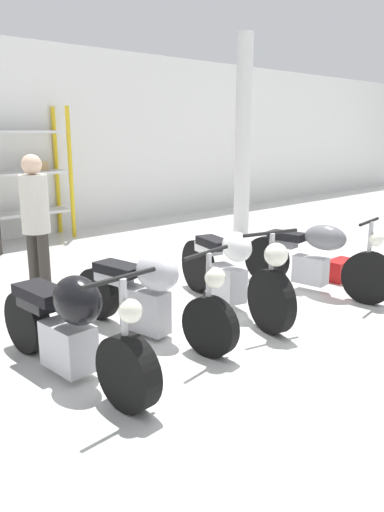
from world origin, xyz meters
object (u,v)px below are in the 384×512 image
at_px(motorcycle_silver, 149,294).
at_px(person_near_rack, 36,217).
at_px(motorcycle_black, 70,328).
at_px(motorcycle_white, 232,271).
at_px(toolbox, 340,270).
at_px(motorcycle_grey, 315,258).

xyz_separation_m(motorcycle_silver, person_near_rack, (-0.34, 1.67, 0.60)).
xyz_separation_m(motorcycle_black, motorcycle_white, (2.14, 0.22, 0.03)).
bearing_deg(person_near_rack, motorcycle_white, 114.13).
bearing_deg(motorcycle_white, toolbox, 98.72).
bearing_deg(person_near_rack, motorcycle_black, 54.37).
relative_size(motorcycle_silver, motorcycle_white, 0.96).
bearing_deg(motorcycle_white, motorcycle_black, -69.87).
bearing_deg(motorcycle_silver, person_near_rack, -177.77).
bearing_deg(motorcycle_grey, motorcycle_white, -110.69).
height_order(motorcycle_white, person_near_rack, person_near_rack).
height_order(motorcycle_grey, toolbox, motorcycle_grey).
bearing_deg(toolbox, motorcycle_silver, 175.69).
bearing_deg(motorcycle_grey, motorcycle_black, -99.52).
bearing_deg(motorcycle_black, motorcycle_white, 91.58).
height_order(motorcycle_black, motorcycle_white, motorcycle_white).
bearing_deg(motorcycle_silver, motorcycle_grey, 73.57).
bearing_deg(motorcycle_grey, toolbox, 86.73).
height_order(motorcycle_black, motorcycle_silver, motorcycle_black).
height_order(motorcycle_silver, motorcycle_white, motorcycle_white).
bearing_deg(motorcycle_black, motorcycle_silver, 100.23).
xyz_separation_m(motorcycle_white, toolbox, (1.96, -0.19, -0.32)).
distance_m(motorcycle_silver, person_near_rack, 1.81).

